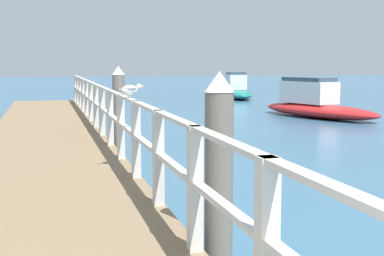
# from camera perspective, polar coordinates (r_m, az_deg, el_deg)

# --- Properties ---
(pier_deck) EXTENTS (2.59, 23.70, 0.47)m
(pier_deck) POSITION_cam_1_polar(r_m,az_deg,el_deg) (12.47, -14.95, -1.98)
(pier_deck) COLOR #846B4C
(pier_deck) RESTS_ON ground_plane
(pier_railing) EXTENTS (0.12, 22.22, 1.11)m
(pier_railing) POSITION_cam_1_polar(r_m,az_deg,el_deg) (12.43, -9.46, 2.38)
(pier_railing) COLOR beige
(pier_railing) RESTS_ON pier_deck
(dock_piling_near) EXTENTS (0.29, 0.29, 2.04)m
(dock_piling_near) POSITION_cam_1_polar(r_m,az_deg,el_deg) (5.30, 2.84, -4.95)
(dock_piling_near) COLOR #6B6056
(dock_piling_near) RESTS_ON ground_plane
(dock_piling_far) EXTENTS (0.29, 0.29, 2.04)m
(dock_piling_far) POSITION_cam_1_polar(r_m,az_deg,el_deg) (12.47, -7.71, 1.86)
(dock_piling_far) COLOR #6B6056
(dock_piling_far) RESTS_ON ground_plane
(seagull_foreground) EXTENTS (0.45, 0.26, 0.21)m
(seagull_foreground) POSITION_cam_1_polar(r_m,az_deg,el_deg) (8.24, -6.55, 4.07)
(seagull_foreground) COLOR white
(seagull_foreground) RESTS_ON pier_railing
(boat_1) EXTENTS (3.31, 5.90, 1.53)m
(boat_1) POSITION_cam_1_polar(r_m,az_deg,el_deg) (21.49, 12.86, 2.47)
(boat_1) COLOR red
(boat_1) RESTS_ON ground_plane
(boat_2) EXTENTS (2.21, 4.61, 1.55)m
(boat_2) POSITION_cam_1_polar(r_m,az_deg,el_deg) (31.81, 4.72, 4.03)
(boat_2) COLOR #197266
(boat_2) RESTS_ON ground_plane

